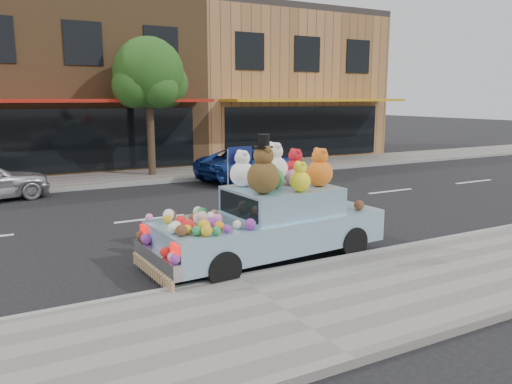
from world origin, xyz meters
TOP-DOWN VIEW (x-y plane):
  - ground at (0.00, 0.00)m, footprint 120.00×120.00m
  - near_sidewalk at (0.00, -6.50)m, footprint 60.00×3.00m
  - far_sidewalk at (0.00, 6.50)m, footprint 60.00×3.00m
  - near_kerb at (0.00, -5.00)m, footprint 60.00×0.12m
  - far_kerb at (0.00, 5.00)m, footprint 60.00×0.12m
  - storefront_mid at (0.00, 11.97)m, footprint 10.00×9.80m
  - storefront_right at (10.00, 11.97)m, footprint 10.00×9.80m
  - street_tree at (2.03, 6.55)m, footprint 3.00×2.70m
  - car_blue at (5.14, 4.17)m, footprint 4.77×3.08m
  - art_car at (1.10, -4.14)m, footprint 4.60×2.06m

SIDE VIEW (x-z plane):
  - ground at x=0.00m, z-range 0.00..0.00m
  - near_sidewalk at x=0.00m, z-range 0.00..0.12m
  - far_sidewalk at x=0.00m, z-range 0.00..0.12m
  - near_kerb at x=0.00m, z-range 0.00..0.13m
  - far_kerb at x=0.00m, z-range 0.00..0.13m
  - car_blue at x=5.14m, z-range 0.00..1.22m
  - art_car at x=1.10m, z-range -0.38..2.01m
  - storefront_mid at x=0.00m, z-range -0.01..7.29m
  - storefront_right at x=10.00m, z-range -0.01..7.29m
  - street_tree at x=2.03m, z-range 1.08..6.30m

